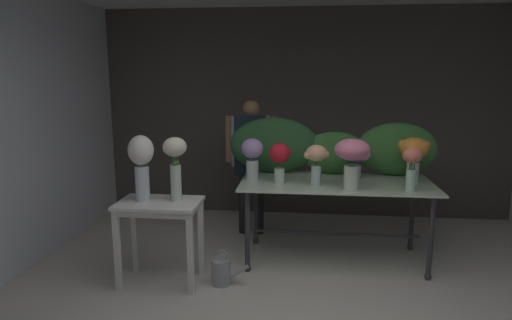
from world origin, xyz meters
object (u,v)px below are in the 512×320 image
(vase_violet_freesia, at_px, (356,157))
(vase_white_roses_tall, at_px, (141,162))
(display_table_glass, at_px, (336,193))
(vase_crimson_anemones, at_px, (280,158))
(vase_cream_lisianthus_tall, at_px, (175,161))
(side_table_white, at_px, (160,214))
(vase_coral_ranunculus, at_px, (412,164))
(watering_can, at_px, (222,271))
(vase_peach_dahlias, at_px, (317,159))
(vase_lilac_carnations, at_px, (252,155))
(vase_sunset_hydrangea, at_px, (414,153))
(florist, at_px, (251,152))
(vase_rosy_roses, at_px, (352,156))

(vase_violet_freesia, distance_m, vase_white_roses_tall, 2.15)
(display_table_glass, xyz_separation_m, vase_crimson_anemones, (-0.57, -0.14, 0.38))
(display_table_glass, xyz_separation_m, vase_cream_lisianthus_tall, (-1.48, -0.64, 0.43))
(vase_crimson_anemones, bearing_deg, side_table_white, -152.47)
(vase_violet_freesia, relative_size, vase_white_roses_tall, 0.63)
(vase_coral_ranunculus, height_order, watering_can, vase_coral_ranunculus)
(vase_coral_ranunculus, bearing_deg, vase_peach_dahlias, 171.48)
(display_table_glass, distance_m, side_table_white, 1.77)
(vase_coral_ranunculus, distance_m, watering_can, 2.02)
(vase_lilac_carnations, relative_size, vase_sunset_hydrangea, 0.93)
(vase_coral_ranunculus, xyz_separation_m, vase_cream_lisianthus_tall, (-2.15, -0.33, 0.04))
(side_table_white, relative_size, vase_crimson_anemones, 1.93)
(side_table_white, height_order, vase_peach_dahlias, vase_peach_dahlias)
(vase_crimson_anemones, relative_size, watering_can, 1.15)
(side_table_white, height_order, vase_sunset_hydrangea, vase_sunset_hydrangea)
(vase_violet_freesia, bearing_deg, florist, 152.78)
(side_table_white, bearing_deg, vase_rosy_roses, 11.53)
(vase_coral_ranunculus, bearing_deg, vase_cream_lisianthus_tall, -171.32)
(vase_crimson_anemones, bearing_deg, vase_violet_freesia, 18.34)
(display_table_glass, bearing_deg, vase_violet_freesia, 30.29)
(vase_lilac_carnations, height_order, vase_rosy_roses, vase_rosy_roses)
(vase_coral_ranunculus, bearing_deg, vase_crimson_anemones, 171.77)
(vase_cream_lisianthus_tall, bearing_deg, side_table_white, -161.71)
(vase_crimson_anemones, xyz_separation_m, vase_sunset_hydrangea, (1.31, 0.12, 0.05))
(vase_lilac_carnations, height_order, vase_coral_ranunculus, vase_lilac_carnations)
(side_table_white, bearing_deg, vase_violet_freesia, 23.81)
(vase_coral_ranunculus, height_order, vase_crimson_anemones, vase_coral_ranunculus)
(florist, xyz_separation_m, vase_violet_freesia, (1.17, -0.60, 0.07))
(vase_lilac_carnations, bearing_deg, vase_crimson_anemones, -21.08)
(display_table_glass, relative_size, vase_white_roses_tall, 3.19)
(florist, bearing_deg, side_table_white, -115.50)
(side_table_white, height_order, vase_lilac_carnations, vase_lilac_carnations)
(display_table_glass, distance_m, watering_can, 1.40)
(vase_violet_freesia, relative_size, vase_lilac_carnations, 0.89)
(watering_can, bearing_deg, vase_coral_ranunculus, 11.88)
(side_table_white, xyz_separation_m, vase_peach_dahlias, (1.42, 0.51, 0.44))
(display_table_glass, height_order, vase_lilac_carnations, vase_lilac_carnations)
(vase_white_roses_tall, height_order, watering_can, vase_white_roses_tall)
(vase_rosy_roses, distance_m, vase_sunset_hydrangea, 0.71)
(side_table_white, bearing_deg, vase_cream_lisianthus_tall, 18.29)
(vase_cream_lisianthus_tall, xyz_separation_m, watering_can, (0.42, -0.04, -1.03))
(vase_lilac_carnations, bearing_deg, vase_sunset_hydrangea, 0.28)
(vase_sunset_hydrangea, relative_size, vase_cream_lisianthus_tall, 0.79)
(vase_lilac_carnations, bearing_deg, florist, 97.76)
(vase_rosy_roses, xyz_separation_m, vase_sunset_hydrangea, (0.63, 0.32, -0.02))
(vase_sunset_hydrangea, bearing_deg, vase_lilac_carnations, -179.72)
(display_table_glass, bearing_deg, vase_coral_ranunculus, -25.45)
(vase_violet_freesia, bearing_deg, vase_lilac_carnations, -172.25)
(vase_sunset_hydrangea, height_order, vase_white_roses_tall, vase_white_roses_tall)
(display_table_glass, distance_m, florist, 1.23)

